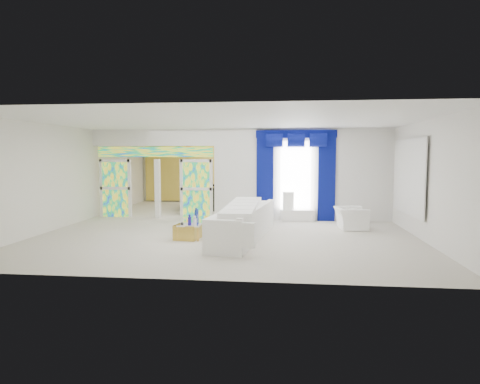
# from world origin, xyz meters

# --- Properties ---
(floor) EXTENTS (12.00, 12.00, 0.00)m
(floor) POSITION_xyz_m (0.00, 0.00, 0.00)
(floor) COLOR #B7AF9E
(floor) RESTS_ON ground
(dividing_wall) EXTENTS (5.70, 0.18, 3.00)m
(dividing_wall) POSITION_xyz_m (2.15, 1.00, 1.50)
(dividing_wall) COLOR white
(dividing_wall) RESTS_ON ground
(dividing_header) EXTENTS (4.30, 0.18, 0.55)m
(dividing_header) POSITION_xyz_m (-2.85, 1.00, 2.73)
(dividing_header) COLOR white
(dividing_header) RESTS_ON dividing_wall
(stained_panel_left) EXTENTS (0.95, 0.04, 2.00)m
(stained_panel_left) POSITION_xyz_m (-4.28, 1.00, 1.00)
(stained_panel_left) COLOR #994C3F
(stained_panel_left) RESTS_ON ground
(stained_panel_right) EXTENTS (0.95, 0.04, 2.00)m
(stained_panel_right) POSITION_xyz_m (-1.42, 1.00, 1.00)
(stained_panel_right) COLOR #994C3F
(stained_panel_right) RESTS_ON ground
(stained_transom) EXTENTS (4.00, 0.05, 0.35)m
(stained_transom) POSITION_xyz_m (-2.85, 1.00, 2.25)
(stained_transom) COLOR #994C3F
(stained_transom) RESTS_ON dividing_header
(window_pane) EXTENTS (1.00, 0.02, 2.30)m
(window_pane) POSITION_xyz_m (1.90, 0.90, 1.45)
(window_pane) COLOR white
(window_pane) RESTS_ON dividing_wall
(blue_drape_left) EXTENTS (0.55, 0.10, 2.80)m
(blue_drape_left) POSITION_xyz_m (0.90, 0.87, 1.40)
(blue_drape_left) COLOR #04104E
(blue_drape_left) RESTS_ON ground
(blue_drape_right) EXTENTS (0.55, 0.10, 2.80)m
(blue_drape_right) POSITION_xyz_m (2.90, 0.87, 1.40)
(blue_drape_right) COLOR #04104E
(blue_drape_right) RESTS_ON ground
(blue_pelmet) EXTENTS (2.60, 0.12, 0.25)m
(blue_pelmet) POSITION_xyz_m (1.90, 0.87, 2.82)
(blue_pelmet) COLOR #04104E
(blue_pelmet) RESTS_ON dividing_wall
(wall_mirror) EXTENTS (0.04, 2.70, 1.90)m
(wall_mirror) POSITION_xyz_m (4.94, -1.00, 1.55)
(wall_mirror) COLOR white
(wall_mirror) RESTS_ON ground
(gold_curtains) EXTENTS (9.70, 0.12, 2.90)m
(gold_curtains) POSITION_xyz_m (0.00, 5.90, 1.50)
(gold_curtains) COLOR gold
(gold_curtains) RESTS_ON ground
(white_sofa) EXTENTS (1.40, 4.12, 0.77)m
(white_sofa) POSITION_xyz_m (0.52, -2.30, 0.38)
(white_sofa) COLOR white
(white_sofa) RESTS_ON ground
(coffee_table) EXTENTS (0.79, 1.76, 0.38)m
(coffee_table) POSITION_xyz_m (-0.83, -2.00, 0.19)
(coffee_table) COLOR gold
(coffee_table) RESTS_ON ground
(console_table) EXTENTS (1.13, 0.49, 0.36)m
(console_table) POSITION_xyz_m (1.97, 0.75, 0.18)
(console_table) COLOR white
(console_table) RESTS_ON ground
(table_lamp) EXTENTS (0.36, 0.36, 0.58)m
(table_lamp) POSITION_xyz_m (1.67, 0.75, 0.65)
(table_lamp) COLOR white
(table_lamp) RESTS_ON console_table
(armchair) EXTENTS (0.92, 1.03, 0.62)m
(armchair) POSITION_xyz_m (3.47, -0.58, 0.31)
(armchair) COLOR white
(armchair) RESTS_ON ground
(grand_piano) EXTENTS (1.56, 1.94, 0.91)m
(grand_piano) POSITION_xyz_m (-1.70, 3.57, 0.46)
(grand_piano) COLOR black
(grand_piano) RESTS_ON ground
(piano_bench) EXTENTS (1.02, 0.48, 0.33)m
(piano_bench) POSITION_xyz_m (-1.70, 1.97, 0.16)
(piano_bench) COLOR black
(piano_bench) RESTS_ON ground
(tv_console) EXTENTS (0.57, 0.53, 0.76)m
(tv_console) POSITION_xyz_m (-4.71, 2.16, 0.38)
(tv_console) COLOR tan
(tv_console) RESTS_ON ground
(chandelier) EXTENTS (0.60, 0.60, 0.60)m
(chandelier) POSITION_xyz_m (-2.30, 3.40, 2.65)
(chandelier) COLOR gold
(chandelier) RESTS_ON ceiling
(decanters) EXTENTS (0.22, 1.16, 0.30)m
(decanters) POSITION_xyz_m (-0.83, -2.00, 0.48)
(decanters) COLOR silver
(decanters) RESTS_ON coffee_table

